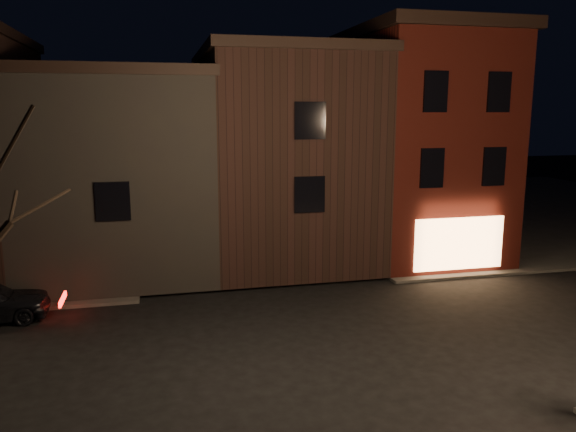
% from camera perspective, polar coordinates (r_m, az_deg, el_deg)
% --- Properties ---
extents(ground, '(120.00, 120.00, 0.00)m').
position_cam_1_polar(ground, '(17.14, 2.13, -13.07)').
color(ground, black).
rests_on(ground, ground).
extents(sidewalk_far_right, '(30.00, 30.00, 0.12)m').
position_cam_1_polar(sidewalk_far_right, '(43.19, 21.02, 0.87)').
color(sidewalk_far_right, '#2D2B28').
rests_on(sidewalk_far_right, ground).
extents(corner_building, '(6.50, 8.50, 10.50)m').
position_cam_1_polar(corner_building, '(27.49, 13.21, 7.29)').
color(corner_building, '#4A120D').
rests_on(corner_building, ground).
extents(row_building_a, '(7.30, 10.30, 9.40)m').
position_cam_1_polar(row_building_a, '(26.32, -0.73, 6.19)').
color(row_building_a, black).
rests_on(row_building_a, ground).
extents(row_building_b, '(7.80, 10.30, 8.40)m').
position_cam_1_polar(row_building_b, '(25.79, -16.70, 4.53)').
color(row_building_b, black).
rests_on(row_building_b, ground).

